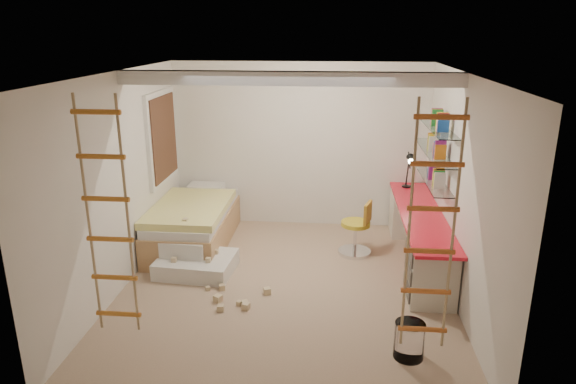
# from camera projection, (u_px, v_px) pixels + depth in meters

# --- Properties ---
(floor) EXTENTS (4.50, 4.50, 0.00)m
(floor) POSITION_uv_depth(u_px,v_px,m) (286.00, 287.00, 6.37)
(floor) COLOR #A08567
(floor) RESTS_ON ground
(ceiling_beam) EXTENTS (4.00, 0.18, 0.16)m
(ceiling_beam) POSITION_uv_depth(u_px,v_px,m) (288.00, 78.00, 5.89)
(ceiling_beam) COLOR white
(ceiling_beam) RESTS_ON ceiling
(window_frame) EXTENTS (0.06, 1.15, 1.35)m
(window_frame) POSITION_uv_depth(u_px,v_px,m) (162.00, 137.00, 7.49)
(window_frame) COLOR white
(window_frame) RESTS_ON wall_left
(window_blind) EXTENTS (0.02, 1.00, 1.20)m
(window_blind) POSITION_uv_depth(u_px,v_px,m) (164.00, 138.00, 7.49)
(window_blind) COLOR #4C2D1E
(window_blind) RESTS_ON window_frame
(rope_ladder_left) EXTENTS (0.41, 0.04, 2.13)m
(rope_ladder_left) POSITION_uv_depth(u_px,v_px,m) (108.00, 219.00, 4.37)
(rope_ladder_left) COLOR orange
(rope_ladder_left) RESTS_ON ceiling
(rope_ladder_right) EXTENTS (0.41, 0.04, 2.13)m
(rope_ladder_right) POSITION_uv_depth(u_px,v_px,m) (431.00, 230.00, 4.13)
(rope_ladder_right) COLOR #C45B21
(rope_ladder_right) RESTS_ON ceiling
(waste_bin) EXTENTS (0.30, 0.30, 0.37)m
(waste_bin) POSITION_uv_depth(u_px,v_px,m) (409.00, 340.00, 4.97)
(waste_bin) COLOR white
(waste_bin) RESTS_ON floor
(desk) EXTENTS (0.56, 2.80, 0.75)m
(desk) POSITION_uv_depth(u_px,v_px,m) (419.00, 236.00, 6.91)
(desk) COLOR red
(desk) RESTS_ON floor
(shelves) EXTENTS (0.25, 1.80, 0.71)m
(shelves) POSITION_uv_depth(u_px,v_px,m) (434.00, 152.00, 6.82)
(shelves) COLOR white
(shelves) RESTS_ON wall_right
(bed) EXTENTS (1.02, 2.00, 0.69)m
(bed) POSITION_uv_depth(u_px,v_px,m) (194.00, 223.00, 7.56)
(bed) COLOR #AD7F51
(bed) RESTS_ON floor
(task_lamp) EXTENTS (0.14, 0.36, 0.57)m
(task_lamp) POSITION_uv_depth(u_px,v_px,m) (410.00, 165.00, 7.60)
(task_lamp) COLOR black
(task_lamp) RESTS_ON desk
(swivel_chair) EXTENTS (0.59, 0.59, 0.79)m
(swivel_chair) POSITION_uv_depth(u_px,v_px,m) (357.00, 235.00, 7.23)
(swivel_chair) COLOR gold
(swivel_chair) RESTS_ON floor
(play_platform) EXTENTS (1.02, 0.83, 0.43)m
(play_platform) POSITION_uv_depth(u_px,v_px,m) (194.00, 259.00, 6.77)
(play_platform) COLOR silver
(play_platform) RESTS_ON floor
(toy_blocks) EXTENTS (1.31, 1.15, 0.70)m
(toy_blocks) POSITION_uv_depth(u_px,v_px,m) (214.00, 272.00, 6.32)
(toy_blocks) COLOR #CCB284
(toy_blocks) RESTS_ON floor
(books) EXTENTS (0.14, 0.64, 0.92)m
(books) POSITION_uv_depth(u_px,v_px,m) (434.00, 144.00, 6.78)
(books) COLOR white
(books) RESTS_ON shelves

